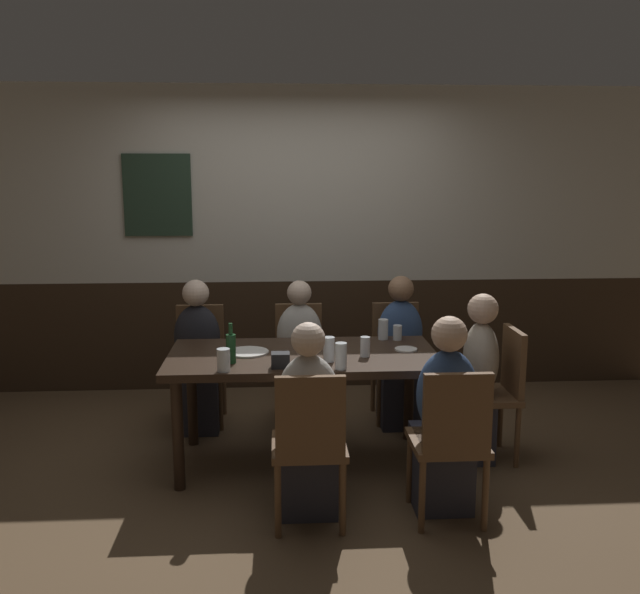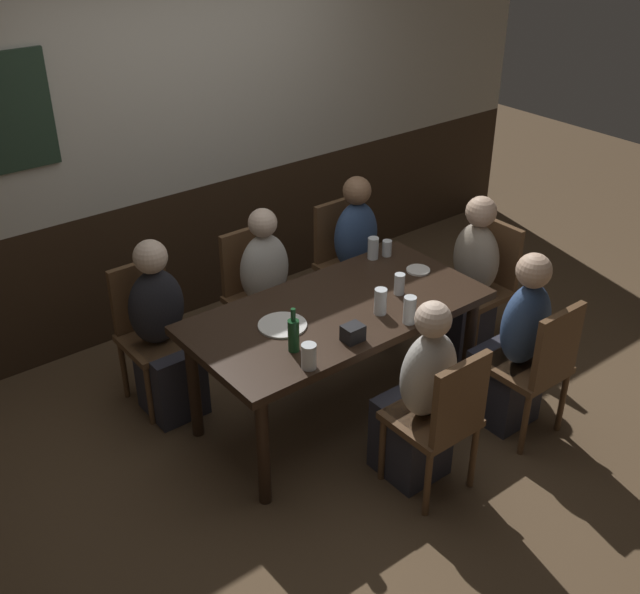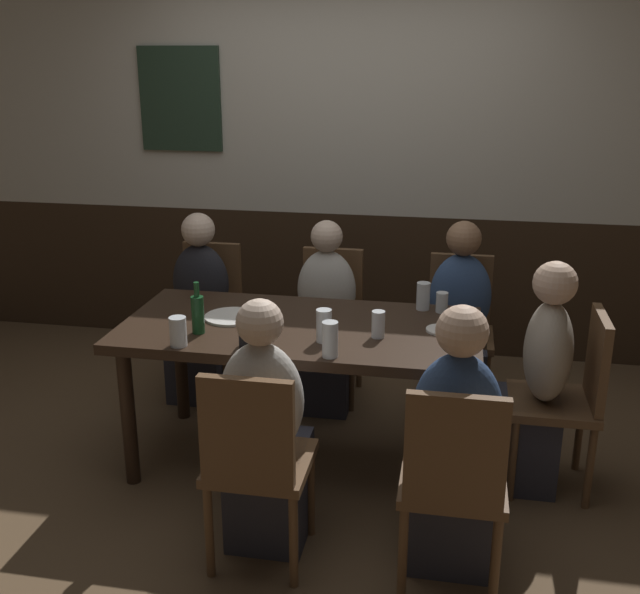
{
  "view_description": "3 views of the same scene",
  "coord_description": "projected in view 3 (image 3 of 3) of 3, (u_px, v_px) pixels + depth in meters",
  "views": [
    {
      "loc": [
        -0.16,
        -4.25,
        1.9
      ],
      "look_at": [
        0.1,
        -0.06,
        1.12
      ],
      "focal_mm": 38.44,
      "sensor_mm": 36.0,
      "label": 1
    },
    {
      "loc": [
        -2.39,
        -2.89,
        2.96
      ],
      "look_at": [
        -0.2,
        -0.09,
        0.92
      ],
      "focal_mm": 43.41,
      "sensor_mm": 36.0,
      "label": 2
    },
    {
      "loc": [
        0.72,
        -3.31,
        2.0
      ],
      "look_at": [
        0.1,
        -0.02,
        0.9
      ],
      "focal_mm": 41.98,
      "sensor_mm": 36.0,
      "label": 3
    }
  ],
  "objects": [
    {
      "name": "person_mid_near",
      "position": [
        266.0,
        445.0,
        3.07
      ],
      "size": [
        0.34,
        0.37,
        1.11
      ],
      "color": "#2D2D38",
      "rests_on": "ground_plane"
    },
    {
      "name": "pint_glass_stout",
      "position": [
        442.0,
        303.0,
        3.78
      ],
      "size": [
        0.06,
        0.06,
        0.1
      ],
      "color": "silver",
      "rests_on": "dining_table"
    },
    {
      "name": "chair_mid_far",
      "position": [
        330.0,
        315.0,
        4.48
      ],
      "size": [
        0.4,
        0.4,
        0.88
      ],
      "color": "brown",
      "rests_on": "ground_plane"
    },
    {
      "name": "plate_white_small",
      "position": [
        441.0,
        330.0,
        3.53
      ],
      "size": [
        0.15,
        0.15,
        0.01
      ],
      "primitive_type": "cylinder",
      "color": "white",
      "rests_on": "dining_table"
    },
    {
      "name": "person_mid_far",
      "position": [
        325.0,
        330.0,
        4.33
      ],
      "size": [
        0.34,
        0.37,
        1.1
      ],
      "color": "#2D2D38",
      "rests_on": "ground_plane"
    },
    {
      "name": "dining_table",
      "position": [
        300.0,
        341.0,
        3.64
      ],
      "size": [
        1.73,
        0.85,
        0.74
      ],
      "color": "black",
      "rests_on": "ground_plane"
    },
    {
      "name": "person_head_east",
      "position": [
        533.0,
        394.0,
        3.5
      ],
      "size": [
        0.37,
        0.34,
        1.12
      ],
      "color": "#2D2D38",
      "rests_on": "ground_plane"
    },
    {
      "name": "person_left_far",
      "position": [
        200.0,
        320.0,
        4.46
      ],
      "size": [
        0.34,
        0.37,
        1.11
      ],
      "color": "#2D2D38",
      "rests_on": "ground_plane"
    },
    {
      "name": "chair_right_far",
      "position": [
        458.0,
        323.0,
        4.34
      ],
      "size": [
        0.4,
        0.4,
        0.88
      ],
      "color": "brown",
      "rests_on": "ground_plane"
    },
    {
      "name": "pint_glass_amber",
      "position": [
        423.0,
        297.0,
        3.81
      ],
      "size": [
        0.07,
        0.07,
        0.14
      ],
      "color": "silver",
      "rests_on": "dining_table"
    },
    {
      "name": "highball_clear",
      "position": [
        178.0,
        333.0,
        3.34
      ],
      "size": [
        0.08,
        0.08,
        0.14
      ],
      "color": "silver",
      "rests_on": "dining_table"
    },
    {
      "name": "tumbler_short",
      "position": [
        378.0,
        326.0,
        3.44
      ],
      "size": [
        0.06,
        0.06,
        0.13
      ],
      "color": "silver",
      "rests_on": "dining_table"
    },
    {
      "name": "chair_left_far",
      "position": [
        209.0,
        307.0,
        4.61
      ],
      "size": [
        0.4,
        0.4,
        0.88
      ],
      "color": "brown",
      "rests_on": "ground_plane"
    },
    {
      "name": "person_right_near",
      "position": [
        454.0,
        460.0,
        2.93
      ],
      "size": [
        0.34,
        0.37,
        1.13
      ],
      "color": "#2D2D38",
      "rests_on": "ground_plane"
    },
    {
      "name": "pint_glass_pale",
      "position": [
        324.0,
        328.0,
        3.39
      ],
      "size": [
        0.07,
        0.07,
        0.15
      ],
      "color": "silver",
      "rests_on": "dining_table"
    },
    {
      "name": "condiment_caddy",
      "position": [
        254.0,
        337.0,
        3.34
      ],
      "size": [
        0.11,
        0.09,
        0.09
      ],
      "primitive_type": "cube",
      "color": "black",
      "rests_on": "dining_table"
    },
    {
      "name": "person_right_far",
      "position": [
        458.0,
        337.0,
        4.2
      ],
      "size": [
        0.34,
        0.37,
        1.12
      ],
      "color": "#2D2D38",
      "rests_on": "ground_plane"
    },
    {
      "name": "chair_mid_near",
      "position": [
        255.0,
        458.0,
        2.9
      ],
      "size": [
        0.4,
        0.4,
        0.88
      ],
      "color": "brown",
      "rests_on": "ground_plane"
    },
    {
      "name": "beer_bottle_green",
      "position": [
        198.0,
        313.0,
        3.48
      ],
      "size": [
        0.06,
        0.06,
        0.25
      ],
      "color": "#194723",
      "rests_on": "dining_table"
    },
    {
      "name": "plate_white_large",
      "position": [
        231.0,
        317.0,
        3.71
      ],
      "size": [
        0.27,
        0.27,
        0.01
      ],
      "primitive_type": "cylinder",
      "color": "white",
      "rests_on": "dining_table"
    },
    {
      "name": "wall_back",
      "position": [
        350.0,
        161.0,
        4.98
      ],
      "size": [
        6.4,
        0.13,
        2.6
      ],
      "color": "#332316",
      "rests_on": "ground_plane"
    },
    {
      "name": "ground_plane",
      "position": [
        301.0,
        460.0,
        3.84
      ],
      "size": [
        12.0,
        12.0,
        0.0
      ],
      "primitive_type": "plane",
      "color": "brown"
    },
    {
      "name": "chair_right_near",
      "position": [
        453.0,
        477.0,
        2.77
      ],
      "size": [
        0.4,
        0.4,
        0.88
      ],
      "color": "brown",
      "rests_on": "ground_plane"
    },
    {
      "name": "chair_head_east",
      "position": [
        570.0,
        392.0,
        3.46
      ],
      "size": [
        0.4,
        0.4,
        0.88
      ],
      "color": "brown",
      "rests_on": "ground_plane"
    },
    {
      "name": "tumbler_water",
      "position": [
        330.0,
        342.0,
        3.22
      ],
      "size": [
        0.07,
        0.07,
        0.16
      ],
      "color": "silver",
      "rests_on": "dining_table"
    }
  ]
}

